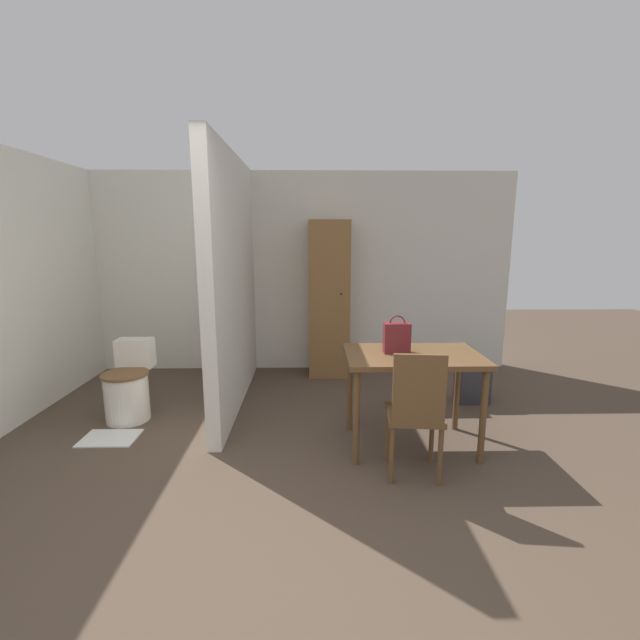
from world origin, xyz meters
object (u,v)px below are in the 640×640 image
Objects in this scene: toilet at (129,388)px; space_heater at (473,383)px; wooden_cabinet at (329,299)px; handbag at (397,337)px; dining_table at (413,365)px; wooden_chair at (416,411)px.

toilet is 1.79× the size of space_heater.
wooden_cabinet reaches higher than toilet.
toilet is 2.56m from handbag.
space_heater is (0.87, 0.94, -0.49)m from dining_table.
dining_table reaches higher than space_heater.
wooden_chair is 1.31× the size of toilet.
wooden_cabinet is at bearing 146.36° from space_heater.
wooden_cabinet is (1.95, 1.32, 0.65)m from toilet.
dining_table is 1.49× the size of toilet.
wooden_chair is at bearing -23.76° from toilet.
space_heater is at bearing 5.63° from toilet.
wooden_chair is 0.50× the size of wooden_cabinet.
toilet is at bearing 166.67° from dining_table.
dining_table is 1.13× the size of wooden_chair.
dining_table is 0.52m from wooden_chair.
dining_table is 0.57× the size of wooden_cabinet.
toilet is 2.36× the size of handbag.
handbag is at bearing 165.55° from dining_table.
toilet reaches higher than space_heater.
toilet is 0.38× the size of wooden_cabinet.
wooden_cabinet reaches higher than dining_table.
handbag is 1.53m from space_heater.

